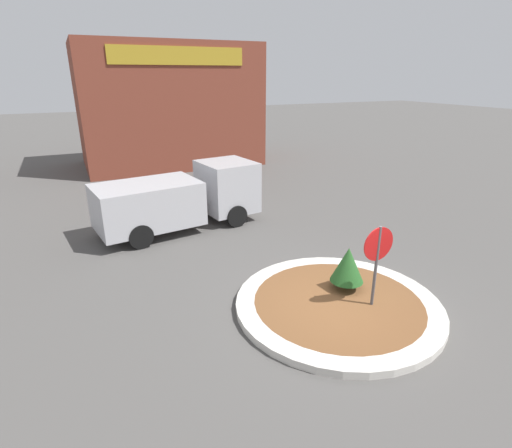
% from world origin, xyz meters
% --- Properties ---
extents(ground_plane, '(120.00, 120.00, 0.00)m').
position_xyz_m(ground_plane, '(0.00, 0.00, 0.00)').
color(ground_plane, '#514F4C').
extents(traffic_island, '(4.87, 4.87, 0.18)m').
position_xyz_m(traffic_island, '(0.00, 0.00, 0.09)').
color(traffic_island, beige).
rests_on(traffic_island, ground_plane).
extents(stop_sign, '(0.80, 0.07, 2.14)m').
position_xyz_m(stop_sign, '(0.64, -0.45, 1.49)').
color(stop_sign, '#4C4C51').
rests_on(stop_sign, ground_plane).
extents(island_shrub, '(0.82, 0.82, 1.11)m').
position_xyz_m(island_shrub, '(0.54, 0.41, 0.85)').
color(island_shrub, brown).
rests_on(island_shrub, traffic_island).
extents(utility_truck, '(5.94, 2.80, 2.21)m').
position_xyz_m(utility_truck, '(-1.92, 6.77, 1.15)').
color(utility_truck, '#B2B2B7').
rests_on(utility_truck, ground_plane).
extents(storefront_building, '(10.11, 6.07, 6.94)m').
position_xyz_m(storefront_building, '(0.57, 18.19, 3.47)').
color(storefront_building, brown).
rests_on(storefront_building, ground_plane).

